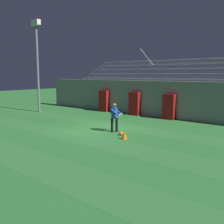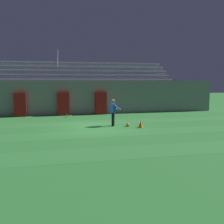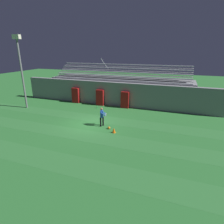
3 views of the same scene
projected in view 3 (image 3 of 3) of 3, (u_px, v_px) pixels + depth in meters
The scene contains 14 objects.
ground_plane at pixel (90, 124), 16.89m from camera, with size 80.00×80.00×0.00m, color #2D7533.
turf_stripe_near at pixel (46, 159), 11.55m from camera, with size 28.00×1.89×0.01m, color #337A38.
turf_stripe_mid at pixel (77, 134), 14.91m from camera, with size 28.00×1.89×0.01m, color #337A38.
turf_stripe_far at pixel (97, 119), 18.28m from camera, with size 28.00×1.89×0.01m, color #337A38.
back_wall at pixel (114, 94), 22.23m from camera, with size 24.00×0.60×2.80m, color gray.
padding_pillar_gate_left at pixel (100, 98), 22.39m from camera, with size 0.91×0.44×1.88m, color maroon.
padding_pillar_gate_right at pixel (125, 100), 21.37m from camera, with size 0.91×0.44×1.88m, color maroon.
padding_pillar_far_left at pixel (76, 95), 23.49m from camera, with size 0.91×0.44×1.88m, color maroon.
bleacher_stand at pixel (120, 89), 24.28m from camera, with size 18.00×4.05×5.43m.
floodlight_pole at pixel (20, 63), 20.14m from camera, with size 0.90×0.36×7.87m.
goalkeeper at pixel (102, 116), 16.23m from camera, with size 0.64×0.70×1.67m.
soccer_ball at pixel (109, 128), 15.84m from camera, with size 0.22×0.22×0.22m, color orange.
traffic_cone at pixel (114, 130), 15.12m from camera, with size 0.30×0.30×0.42m, color orange.
water_bottle at pixel (97, 107), 21.44m from camera, with size 0.07×0.07×0.24m, color green.
Camera 3 is at (7.34, -13.99, 6.41)m, focal length 30.00 mm.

